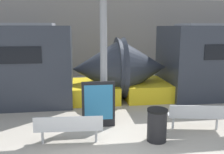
{
  "coord_description": "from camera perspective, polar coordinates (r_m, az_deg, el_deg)",
  "views": [
    {
      "loc": [
        -0.71,
        -5.33,
        3.05
      ],
      "look_at": [
        0.45,
        2.81,
        1.4
      ],
      "focal_mm": 40.0,
      "sensor_mm": 36.0,
      "label": 1
    }
  ],
  "objects": [
    {
      "name": "poster_board",
      "position": [
        7.68,
        -3.09,
        -6.25
      ],
      "size": [
        1.02,
        0.07,
        1.44
      ],
      "color": "black",
      "rests_on": "ground_plane"
    },
    {
      "name": "station_wall",
      "position": [
        15.74,
        -5.6,
        9.3
      ],
      "size": [
        56.0,
        0.2,
        5.0
      ],
      "primitive_type": "cube",
      "color": "gray",
      "rests_on": "ground_plane"
    },
    {
      "name": "trash_bin",
      "position": [
        6.97,
        10.24,
        -10.73
      ],
      "size": [
        0.55,
        0.55,
        0.9
      ],
      "color": "black",
      "rests_on": "ground_plane"
    },
    {
      "name": "support_column_near",
      "position": [
        8.01,
        -1.92,
        3.59
      ],
      "size": [
        0.23,
        0.23,
        3.94
      ],
      "primitive_type": "cylinder",
      "color": "gray",
      "rests_on": "ground_plane"
    },
    {
      "name": "bench_near",
      "position": [
        6.75,
        -9.82,
        -11.11
      ],
      "size": [
        1.8,
        0.55,
        0.81
      ],
      "rotation": [
        0.0,
        0.0,
        -0.06
      ],
      "color": "silver",
      "rests_on": "ground_plane"
    },
    {
      "name": "bench_far",
      "position": [
        7.93,
        18.69,
        -8.11
      ],
      "size": [
        1.7,
        0.74,
        0.81
      ],
      "rotation": [
        0.0,
        0.0,
        -0.19
      ],
      "color": "silver",
      "rests_on": "ground_plane"
    }
  ]
}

